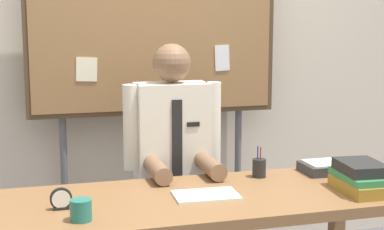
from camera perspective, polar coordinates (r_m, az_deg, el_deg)
The scene contains 10 objects.
back_wall at distance 3.79m, azimuth -4.36°, elevation 6.14°, with size 6.40×0.08×2.70m, color beige.
desk at distance 2.73m, azimuth 1.01°, elevation -9.74°, with size 1.88×0.72×0.76m.
person at distance 3.26m, azimuth -1.91°, elevation -6.51°, with size 0.55×0.56×1.43m.
bulletin_board at distance 3.58m, azimuth -3.74°, elevation 8.69°, with size 1.55×0.09×2.11m.
book_stack at distance 2.86m, azimuth 16.44°, elevation -5.97°, with size 0.22×0.32×0.14m.
open_notebook at distance 2.68m, azimuth 1.38°, elevation -7.92°, with size 0.30×0.19×0.01m, color silver.
desk_clock at distance 2.56m, azimuth -12.79°, elevation -8.15°, with size 0.09×0.04×0.09m.
coffee_mug at distance 2.40m, azimuth -10.90°, elevation -9.19°, with size 0.09×0.09×0.09m, color #267266.
pen_holder at distance 3.01m, azimuth 6.64°, elevation -5.19°, with size 0.07×0.07×0.16m.
paper_tray at distance 3.17m, azimuth 13.15°, elevation -5.04°, with size 0.26×0.20×0.06m.
Camera 1 is at (-0.74, -2.47, 1.55)m, focal length 54.08 mm.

